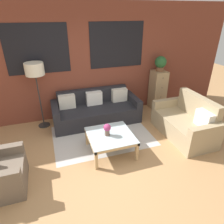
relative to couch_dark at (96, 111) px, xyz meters
name	(u,v)px	position (x,y,z in m)	size (l,w,h in m)	color
ground_plane	(111,174)	(-0.23, -1.95, -0.28)	(16.00, 16.00, 0.00)	#AD7F51
wall_back_brick	(80,63)	(-0.23, 0.49, 1.12)	(8.40, 0.09, 2.80)	brown
rug	(102,136)	(-0.05, -0.75, -0.28)	(2.19, 1.50, 0.00)	#BCB7B2
couch_dark	(96,111)	(0.00, 0.00, 0.00)	(2.16, 0.88, 0.78)	#232328
settee_vintage	(186,123)	(1.75, -1.31, 0.03)	(0.80, 1.50, 0.92)	tan
coffee_table	(110,137)	(-0.05, -1.35, 0.06)	(0.87, 0.87, 0.40)	silver
floor_lamp	(35,72)	(-1.31, 0.16, 1.09)	(0.41, 0.41, 1.57)	#2D2D2D
drawer_cabinet	(158,90)	(1.88, 0.20, 0.26)	(0.38, 0.42, 1.10)	tan
potted_plant	(161,63)	(1.88, 0.20, 1.04)	(0.31, 0.31, 0.40)	brown
flower_vase	(107,129)	(-0.11, -1.35, 0.26)	(0.14, 0.14, 0.25)	brown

